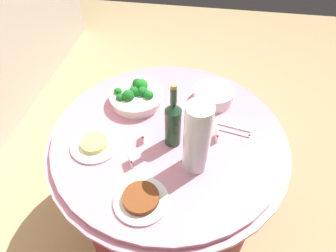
% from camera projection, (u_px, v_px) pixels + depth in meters
% --- Properties ---
extents(ground_plane, '(6.00, 6.00, 0.00)m').
position_uv_depth(ground_plane, '(168.00, 210.00, 1.98)').
color(ground_plane, tan).
extents(buffet_table, '(1.16, 1.16, 0.74)m').
position_uv_depth(buffet_table, '(168.00, 177.00, 1.71)').
color(buffet_table, maroon).
rests_on(buffet_table, ground_plane).
extents(broccoli_bowl, '(0.28, 0.28, 0.11)m').
position_uv_depth(broccoli_bowl, '(136.00, 96.00, 1.57)').
color(broccoli_bowl, white).
rests_on(broccoli_bowl, buffet_table).
extents(plate_stack, '(0.21, 0.21, 0.07)m').
position_uv_depth(plate_stack, '(213.00, 95.00, 1.59)').
color(plate_stack, white).
rests_on(plate_stack, buffet_table).
extents(wine_bottle, '(0.07, 0.07, 0.34)m').
position_uv_depth(wine_bottle, '(173.00, 122.00, 1.32)').
color(wine_bottle, '#1F4026').
rests_on(wine_bottle, buffet_table).
extents(decorative_fruit_vase, '(0.11, 0.11, 0.34)m').
position_uv_depth(decorative_fruit_vase, '(197.00, 140.00, 1.21)').
color(decorative_fruit_vase, silver).
rests_on(decorative_fruit_vase, buffet_table).
extents(serving_tongs, '(0.07, 0.17, 0.01)m').
position_uv_depth(serving_tongs, '(235.00, 131.00, 1.46)').
color(serving_tongs, silver).
rests_on(serving_tongs, buffet_table).
extents(food_plate_noodles, '(0.22, 0.22, 0.04)m').
position_uv_depth(food_plate_noodles, '(95.00, 144.00, 1.39)').
color(food_plate_noodles, white).
rests_on(food_plate_noodles, buffet_table).
extents(food_plate_stir_fry, '(0.22, 0.22, 0.04)m').
position_uv_depth(food_plate_stir_fry, '(141.00, 199.00, 1.19)').
color(food_plate_stir_fry, white).
rests_on(food_plate_stir_fry, buffet_table).
extents(label_placard_front, '(0.05, 0.02, 0.05)m').
position_uv_depth(label_placard_front, '(143.00, 136.00, 1.40)').
color(label_placard_front, white).
rests_on(label_placard_front, buffet_table).
extents(label_placard_mid, '(0.05, 0.01, 0.05)m').
position_uv_depth(label_placard_mid, '(217.00, 134.00, 1.40)').
color(label_placard_mid, white).
rests_on(label_placard_mid, buffet_table).
extents(label_placard_rear, '(0.05, 0.03, 0.05)m').
position_uv_depth(label_placard_rear, '(130.00, 160.00, 1.30)').
color(label_placard_rear, white).
rests_on(label_placard_rear, buffet_table).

